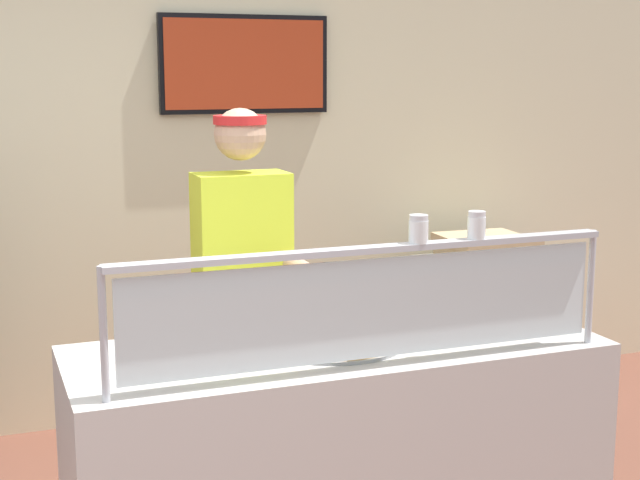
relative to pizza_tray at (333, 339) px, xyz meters
name	(u,v)px	position (x,y,z in m)	size (l,w,h in m)	color
shop_rear_unit	(199,172)	(0.01, 2.03, 0.39)	(6.29, 0.13, 2.70)	beige
serving_counter	(337,471)	(0.01, -0.02, -0.49)	(1.89, 0.70, 0.95)	#BCB7B2
sneeze_guard	(372,291)	(0.01, -0.31, 0.24)	(1.72, 0.06, 0.41)	#B2B5BC
pizza_tray	(333,339)	(0.00, 0.00, 0.00)	(0.51, 0.51, 0.04)	#9EA0A8
pizza_server	(332,335)	(-0.01, -0.02, 0.02)	(0.07, 0.28, 0.01)	#ADAFB7
parmesan_shaker	(418,231)	(0.17, -0.31, 0.43)	(0.06, 0.06, 0.09)	white
pepper_flake_shaker	(476,227)	(0.39, -0.31, 0.43)	(0.06, 0.06, 0.09)	white
worker_figure	(244,292)	(-0.14, 0.63, 0.04)	(0.41, 0.50, 1.76)	#23232D
prep_shelf	(484,331)	(1.56, 1.54, -0.54)	(0.70, 0.55, 0.85)	#B7BABF
pizza_box_stack	(488,248)	(1.56, 1.54, -0.05)	(0.50, 0.49, 0.13)	tan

